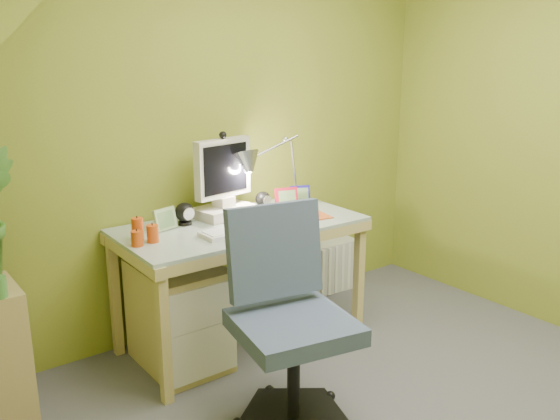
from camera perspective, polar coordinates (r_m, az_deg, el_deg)
wall_back at (r=3.64m, az=-5.74°, el=7.31°), size 3.20×0.01×2.40m
wall_left at (r=1.59m, az=-25.25°, el=-4.49°), size 0.01×3.20×2.40m
desk at (r=3.50m, az=-3.69°, el=-7.08°), size 1.40×0.72×0.74m
monitor at (r=3.46m, az=-5.52°, el=3.81°), size 0.43×0.29×0.55m
speaker_left at (r=3.36m, az=-9.17°, el=-0.34°), size 0.12×0.12×0.13m
speaker_right at (r=3.63m, az=-1.65°, el=0.91°), size 0.11×0.11×0.11m
keyboard at (r=3.22m, az=-3.62°, el=-1.85°), size 0.48×0.16×0.02m
mousepad at (r=3.48m, az=2.70°, el=-0.65°), size 0.27×0.22×0.01m
mouse at (r=3.48m, az=2.70°, el=-0.41°), size 0.11×0.07×0.04m
amber_tumbler at (r=3.40m, az=-0.53°, el=-0.35°), size 0.08×0.08×0.09m
candle_cluster at (r=3.09m, az=-13.25°, el=-2.00°), size 0.16×0.14×0.12m
photo_frame_red at (r=3.69m, az=0.61°, el=1.21°), size 0.14×0.06×0.12m
photo_frame_blue at (r=3.80m, az=1.92°, el=1.54°), size 0.13×0.07×0.11m
photo_frame_green at (r=3.29m, az=-11.00°, el=-0.86°), size 0.14×0.06×0.12m
desk_lamp at (r=3.70m, az=0.42°, el=5.33°), size 0.61×0.28×0.64m
task_chair at (r=2.69m, az=1.35°, el=-10.76°), size 0.67×0.67×1.03m
radiator at (r=4.32m, az=5.11°, el=-5.37°), size 0.37×0.17×0.36m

